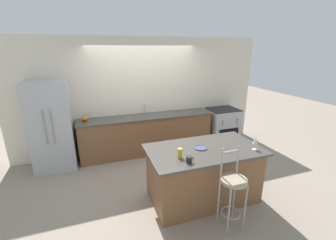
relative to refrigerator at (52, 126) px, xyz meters
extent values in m
plane|color=gray|center=(2.01, -0.28, -0.92)|extent=(18.00, 18.00, 0.00)
cube|color=beige|center=(2.01, 0.36, 0.43)|extent=(6.00, 0.07, 2.70)
cube|color=brown|center=(2.01, 0.07, -0.47)|extent=(3.10, 0.59, 0.89)
cube|color=#47423D|center=(2.01, 0.07, -0.01)|extent=(3.13, 0.63, 0.03)
cube|color=black|center=(2.01, 0.07, 0.00)|extent=(0.56, 0.32, 0.01)
cylinder|color=#ADAFB5|center=(2.01, 0.27, 0.12)|extent=(0.02, 0.02, 0.22)
cylinder|color=#ADAFB5|center=(2.01, 0.21, 0.22)|extent=(0.02, 0.12, 0.02)
cube|color=brown|center=(2.45, -1.97, -0.48)|extent=(1.71, 0.91, 0.87)
cube|color=#47423D|center=(2.45, -1.97, -0.03)|extent=(1.83, 1.03, 0.03)
cube|color=#ADAFB5|center=(0.00, 0.00, 0.00)|extent=(0.80, 0.68, 1.84)
cylinder|color=#939399|center=(-0.06, -0.36, 0.09)|extent=(0.02, 0.02, 0.70)
cylinder|color=#939399|center=(0.06, -0.36, 0.09)|extent=(0.02, 0.02, 0.70)
cube|color=#B7B7BC|center=(4.05, 0.01, -0.47)|extent=(0.77, 0.65, 0.91)
cube|color=black|center=(4.05, -0.32, -0.58)|extent=(0.56, 0.01, 0.29)
cube|color=black|center=(4.05, 0.01, 0.00)|extent=(0.77, 0.65, 0.02)
cylinder|color=black|center=(3.84, -0.33, -0.21)|extent=(0.03, 0.02, 0.03)
cylinder|color=black|center=(4.27, -0.33, -0.21)|extent=(0.03, 0.02, 0.03)
cylinder|color=black|center=(3.84, -0.33, -0.28)|extent=(0.03, 0.02, 0.03)
cylinder|color=black|center=(4.27, -0.33, -0.28)|extent=(0.03, 0.02, 0.03)
cylinder|color=#99999E|center=(2.39, -2.82, -0.55)|extent=(0.02, 0.02, 0.73)
cylinder|color=#99999E|center=(2.64, -2.82, -0.55)|extent=(0.02, 0.02, 0.73)
cylinder|color=#99999E|center=(2.39, -2.57, -0.55)|extent=(0.02, 0.02, 0.73)
cylinder|color=#99999E|center=(2.64, -2.57, -0.55)|extent=(0.02, 0.02, 0.73)
torus|color=#99999E|center=(2.51, -2.70, -0.69)|extent=(0.27, 0.27, 0.02)
cylinder|color=gray|center=(2.51, -2.70, -0.16)|extent=(0.35, 0.35, 0.04)
cylinder|color=#99999E|center=(2.39, -2.57, 0.06)|extent=(0.02, 0.02, 0.41)
cylinder|color=#99999E|center=(2.64, -2.57, 0.06)|extent=(0.02, 0.02, 0.41)
cube|color=#99999E|center=(2.51, -2.57, 0.19)|extent=(0.26, 0.02, 0.04)
cylinder|color=#425170|center=(2.40, -1.94, 0.00)|extent=(0.20, 0.20, 0.01)
torus|color=#425170|center=(2.40, -1.94, 0.00)|extent=(0.20, 0.20, 0.01)
cylinder|color=white|center=(3.19, -2.25, -0.01)|extent=(0.07, 0.07, 0.00)
cylinder|color=white|center=(3.19, -2.25, 0.04)|extent=(0.01, 0.01, 0.10)
cone|color=white|center=(3.19, -2.25, 0.15)|extent=(0.08, 0.08, 0.11)
cylinder|color=#232326|center=(2.03, -2.30, 0.03)|extent=(0.08, 0.08, 0.09)
torus|color=#232326|center=(2.07, -2.30, 0.04)|extent=(0.06, 0.01, 0.06)
cylinder|color=gold|center=(1.97, -2.12, 0.06)|extent=(0.07, 0.07, 0.14)
ellipsoid|color=orange|center=(0.64, 0.11, 0.06)|extent=(0.14, 0.14, 0.11)
cylinder|color=brown|center=(0.64, 0.11, 0.13)|extent=(0.02, 0.02, 0.02)
camera|label=1|loc=(0.83, -4.87, 1.52)|focal=24.00mm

